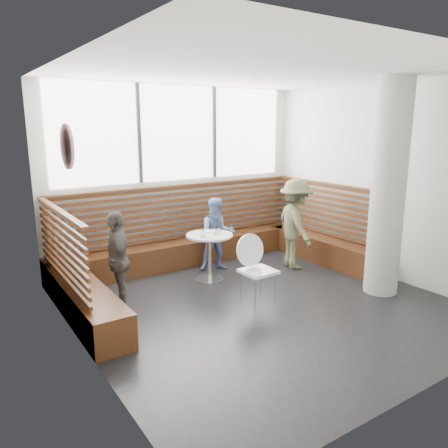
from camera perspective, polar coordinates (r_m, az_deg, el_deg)
room at (r=5.97m, az=5.29°, el=3.83°), size 5.00×5.00×3.20m
booth at (r=7.66m, az=-3.20°, el=-3.23°), size 5.00×2.50×1.44m
concrete_column at (r=6.89m, az=20.67°, el=4.27°), size 0.50×0.50×3.20m
wall_art at (r=5.14m, az=-19.84°, el=9.49°), size 0.03×0.50×0.50m
cafe_table at (r=7.17m, az=-1.91°, el=-3.08°), size 0.76×0.76×0.78m
cafe_chair at (r=6.30m, az=4.08°, el=-5.16°), size 0.48×0.47×1.00m
adult_man at (r=7.85m, az=9.29°, el=-0.03°), size 0.88×1.16×1.60m
child_back at (r=7.65m, az=-0.89°, el=-1.37°), size 0.76×0.68×1.29m
child_left at (r=6.29m, az=-13.73°, el=-4.53°), size 0.49×0.86×1.38m
plate_near at (r=7.15m, az=-3.19°, el=-1.25°), size 0.19×0.19×0.01m
plate_far at (r=7.27m, az=-2.18°, el=-0.99°), size 0.20×0.20×0.01m
glass_left at (r=6.93m, az=-2.78°, el=-1.29°), size 0.07×0.07×0.11m
glass_mid at (r=7.06m, az=-0.95°, el=-0.98°), size 0.08×0.08×0.12m
glass_right at (r=7.19m, az=-0.87°, el=-0.79°), size 0.06×0.06×0.10m
menu_card at (r=6.96m, az=-0.87°, el=-1.66°), size 0.20×0.16×0.00m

